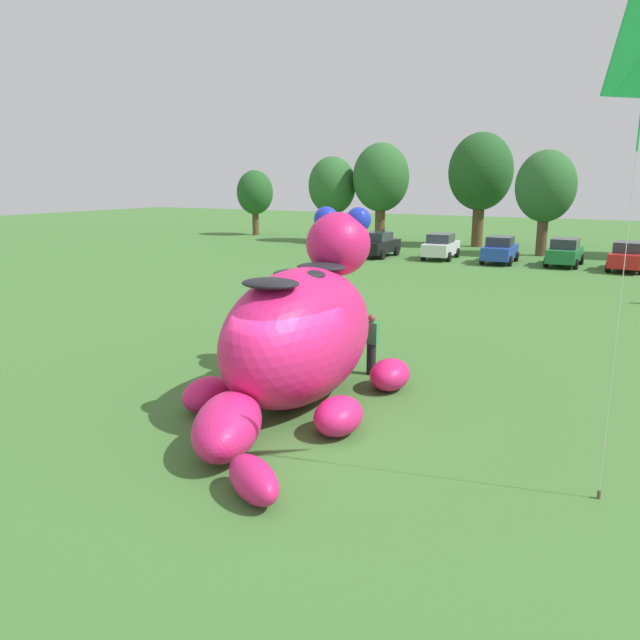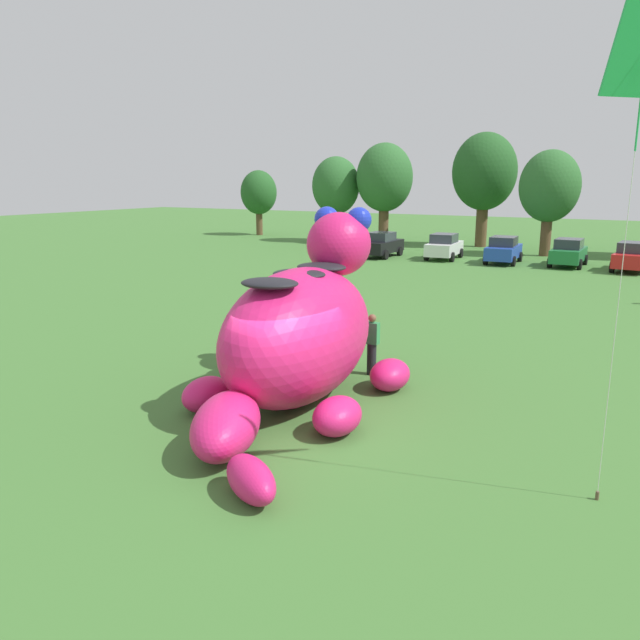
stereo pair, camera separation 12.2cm
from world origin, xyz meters
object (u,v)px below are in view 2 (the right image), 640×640
spectator_by_cars (372,345)px  car_blue (504,250)px  car_green (569,252)px  car_white (444,246)px  car_red (633,257)px  giant_inflatable_creature (300,333)px  car_black (381,245)px

spectator_by_cars → car_blue: bearing=95.6°
car_blue → car_green: (3.85, 0.53, 0.00)m
car_white → car_red: (11.44, -0.01, 0.00)m
giant_inflatable_creature → car_blue: size_ratio=2.08×
car_blue → car_red: same height
car_black → car_red: (15.63, 0.96, 0.00)m
car_red → car_green: bearing=173.6°
car_blue → car_green: 3.89m
car_blue → car_black: bearing=-174.1°
giant_inflatable_creature → car_blue: 28.09m
giant_inflatable_creature → car_green: giant_inflatable_creature is taller
car_white → spectator_by_cars: car_white is taller
spectator_by_cars → car_black: bearing=113.5°
car_white → car_green: 7.86m
car_blue → car_green: same height
car_blue → spectator_by_cars: size_ratio=2.45×
car_black → car_red: 15.66m
car_black → car_green: size_ratio=1.00×
car_red → spectator_by_cars: car_red is taller
car_white → car_green: size_ratio=1.03×
car_red → spectator_by_cars: bearing=-101.0°
car_red → car_white: bearing=179.9°
car_green → giant_inflatable_creature: bearing=-94.1°
car_green → spectator_by_cars: car_green is taller
car_blue → car_red: 7.45m
giant_inflatable_creature → car_blue: giant_inflatable_creature is taller
car_white → car_blue: (4.00, -0.13, 0.00)m
giant_inflatable_creature → car_white: size_ratio=2.06×
car_green → car_white: bearing=-177.1°
car_red → car_blue: bearing=-179.1°
car_white → spectator_by_cars: bearing=-75.7°
giant_inflatable_creature → car_white: 28.76m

